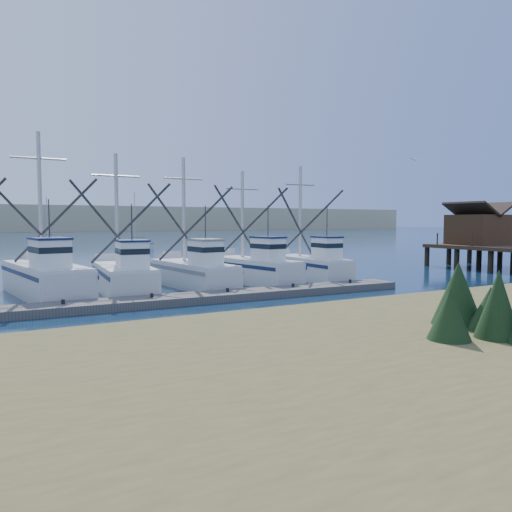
% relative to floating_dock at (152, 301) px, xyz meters
% --- Properties ---
extents(ground, '(500.00, 500.00, 0.00)m').
position_rel_floating_dock_xyz_m(ground, '(9.64, -6.53, -0.20)').
color(ground, '#0B2033').
rests_on(ground, ground).
extents(shore_bank, '(40.00, 10.00, 1.60)m').
position_rel_floating_dock_xyz_m(shore_bank, '(1.64, -16.53, 0.60)').
color(shore_bank, '#4C422D').
rests_on(shore_bank, ground).
extents(floating_dock, '(29.34, 2.57, 0.39)m').
position_rel_floating_dock_xyz_m(floating_dock, '(0.00, 0.00, 0.00)').
color(floating_dock, '#5A5651').
rests_on(floating_dock, ground).
extents(dune_ridge, '(360.00, 60.00, 10.00)m').
position_rel_floating_dock_xyz_m(dune_ridge, '(9.64, 203.47, 4.80)').
color(dune_ridge, tan).
rests_on(dune_ridge, ground).
extents(trawler_fleet, '(28.23, 9.22, 9.69)m').
position_rel_floating_dock_xyz_m(trawler_fleet, '(-0.91, 5.08, 0.77)').
color(trawler_fleet, silver).
rests_on(trawler_fleet, ground).
extents(sailboat_near, '(3.32, 6.81, 8.10)m').
position_rel_floating_dock_xyz_m(sailboat_near, '(12.46, 46.82, 0.30)').
color(sailboat_near, silver).
rests_on(sailboat_near, ground).
extents(sailboat_far, '(3.01, 5.15, 8.10)m').
position_rel_floating_dock_xyz_m(sailboat_far, '(3.20, 66.69, 0.31)').
color(sailboat_far, silver).
rests_on(sailboat_far, ground).
extents(flying_gull, '(0.96, 0.18, 0.18)m').
position_rel_floating_dock_xyz_m(flying_gull, '(21.82, 4.10, 8.49)').
color(flying_gull, white).
rests_on(flying_gull, ground).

